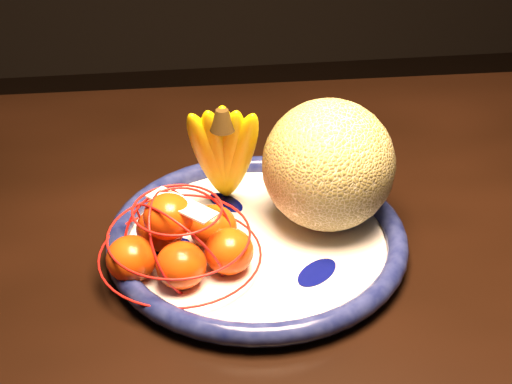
{
  "coord_description": "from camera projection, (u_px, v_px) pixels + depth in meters",
  "views": [
    {
      "loc": [
        0.05,
        -0.59,
        1.27
      ],
      "look_at": [
        0.14,
        0.11,
        0.81
      ],
      "focal_mm": 55.0,
      "sensor_mm": 36.0,
      "label": 1
    }
  ],
  "objects": [
    {
      "name": "fruit_bowl",
      "position": [
        257.0,
        240.0,
        0.86
      ],
      "size": [
        0.33,
        0.33,
        0.03
      ],
      "rotation": [
        0.0,
        0.0,
        0.15
      ],
      "color": "white",
      "rests_on": "dining_table"
    },
    {
      "name": "cantaloupe",
      "position": [
        328.0,
        165.0,
        0.85
      ],
      "size": [
        0.15,
        0.15,
        0.15
      ],
      "primitive_type": "sphere",
      "color": "olive",
      "rests_on": "fruit_bowl"
    },
    {
      "name": "price_tag",
      "position": [
        182.0,
        205.0,
        0.79
      ],
      "size": [
        0.07,
        0.07,
        0.01
      ],
      "primitive_type": "cube",
      "rotation": [
        -0.14,
        0.1,
        -0.68
      ],
      "color": "white",
      "rests_on": "mandarin_bag"
    },
    {
      "name": "banana_bunch",
      "position": [
        224.0,
        150.0,
        0.87
      ],
      "size": [
        0.1,
        0.1,
        0.16
      ],
      "rotation": [
        0.0,
        0.0,
        -0.12
      ],
      "color": "#DCC10D",
      "rests_on": "fruit_bowl"
    },
    {
      "name": "dining_table",
      "position": [
        78.0,
        329.0,
        0.88
      ],
      "size": [
        1.51,
        0.92,
        0.74
      ],
      "rotation": [
        0.0,
        0.0,
        -0.02
      ],
      "color": "black",
      "rests_on": "ground"
    },
    {
      "name": "mandarin_bag",
      "position": [
        180.0,
        241.0,
        0.81
      ],
      "size": [
        0.19,
        0.19,
        0.11
      ],
      "rotation": [
        0.0,
        0.0,
        -0.14
      ],
      "color": "#EB4B13",
      "rests_on": "fruit_bowl"
    }
  ]
}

